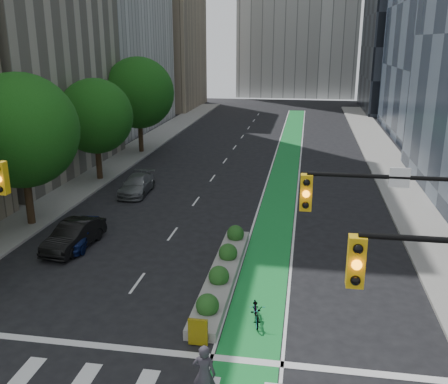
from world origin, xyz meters
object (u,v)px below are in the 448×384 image
(median_planter, at_px, (223,271))
(parked_car_left_near, at_px, (78,233))
(bicycle, at_px, (256,311))
(cyclist, at_px, (204,374))
(parked_car_left_far, at_px, (137,185))
(parked_car_left_mid, at_px, (74,235))

(median_planter, xyz_separation_m, parked_car_left_near, (-8.21, 2.65, 0.30))
(median_planter, height_order, bicycle, median_planter)
(median_planter, bearing_deg, cyclist, -84.29)
(cyclist, xyz_separation_m, parked_car_left_near, (-9.01, 10.65, -0.29))
(cyclist, distance_m, parked_car_left_far, 21.97)
(bicycle, distance_m, cyclist, 4.85)
(cyclist, relative_size, parked_car_left_near, 0.49)
(median_planter, height_order, parked_car_left_mid, parked_car_left_mid)
(bicycle, distance_m, parked_car_left_mid, 11.47)
(bicycle, relative_size, parked_car_left_mid, 0.39)
(median_planter, distance_m, parked_car_left_near, 8.63)
(median_planter, distance_m, parked_car_left_mid, 8.50)
(cyclist, relative_size, parked_car_left_far, 0.43)
(parked_car_left_far, bearing_deg, bicycle, -59.13)
(median_planter, distance_m, bicycle, 3.78)
(parked_car_left_far, bearing_deg, parked_car_left_near, -92.45)
(cyclist, bearing_deg, parked_car_left_near, -48.35)
(bicycle, bearing_deg, cyclist, -113.08)
(cyclist, height_order, parked_car_left_far, cyclist)
(median_planter, bearing_deg, parked_car_left_far, 124.25)
(parked_car_left_mid, height_order, parked_car_left_far, parked_car_left_mid)
(cyclist, height_order, parked_car_left_near, cyclist)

